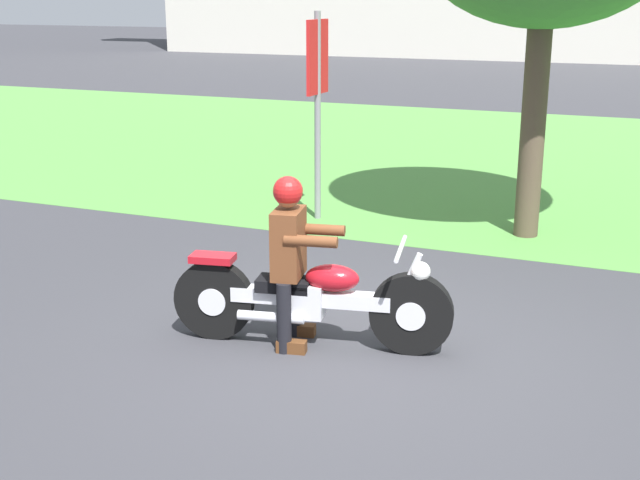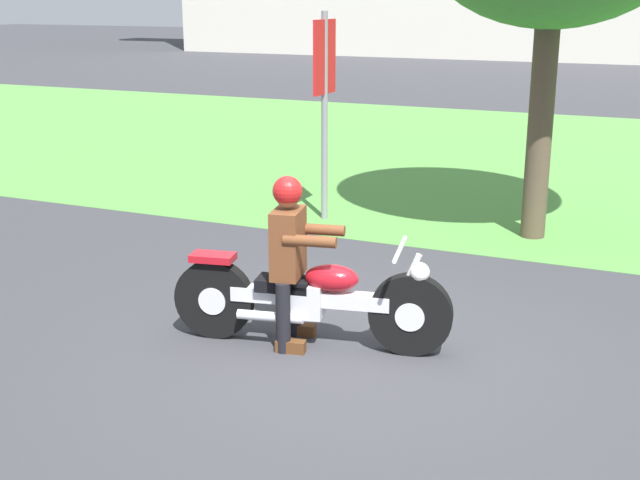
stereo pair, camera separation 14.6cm
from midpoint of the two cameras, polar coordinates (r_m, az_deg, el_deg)
The scene contains 5 objects.
ground at distance 6.75m, azimuth 2.83°, elevation -8.02°, with size 120.00×120.00×0.00m, color #38383D.
grass_verge at distance 15.28m, azimuth 15.41°, elevation 5.29°, with size 60.00×12.00×0.01m, color #549342.
motorcycle_lead at distance 6.83m, azimuth -0.02°, elevation -4.03°, with size 2.30×0.77×0.89m.
rider_lead at distance 6.73m, azimuth -1.41°, elevation -0.53°, with size 0.61×0.53×1.42m.
sign_banner at distance 10.54m, azimuth 0.72°, elevation 10.58°, with size 0.08×0.60×2.60m.
Camera 2 is at (2.27, -5.71, 2.79)m, focal length 46.97 mm.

